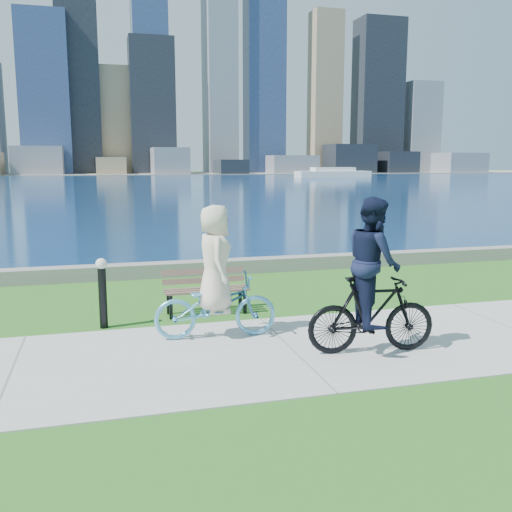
{
  "coord_description": "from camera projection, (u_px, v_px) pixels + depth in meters",
  "views": [
    {
      "loc": [
        -2.74,
        -7.9,
        2.84
      ],
      "look_at": [
        0.05,
        2.22,
        1.1
      ],
      "focal_mm": 40.0,
      "sensor_mm": 36.0,
      "label": 1
    }
  ],
  "objects": [
    {
      "name": "cyclist_man",
      "position": [
        372.0,
        289.0,
        8.39
      ],
      "size": [
        0.82,
        1.98,
        2.33
      ],
      "rotation": [
        0.0,
        0.0,
        1.44
      ],
      "color": "black",
      "rests_on": "ground"
    },
    {
      "name": "far_shore",
      "position": [
        110.0,
        174.0,
        132.34
      ],
      "size": [
        320.0,
        30.0,
        0.12
      ],
      "primitive_type": "cube",
      "color": "gray",
      "rests_on": "ground"
    },
    {
      "name": "concrete_path",
      "position": [
        291.0,
        349.0,
        8.69
      ],
      "size": [
        80.0,
        3.5,
        0.02
      ],
      "primitive_type": "cube",
      "color": "#A4A49E",
      "rests_on": "ground"
    },
    {
      "name": "park_bench",
      "position": [
        206.0,
        287.0,
        10.77
      ],
      "size": [
        1.6,
        0.57,
        0.82
      ],
      "rotation": [
        0.0,
        0.0,
        0.01
      ],
      "color": "black",
      "rests_on": "ground"
    },
    {
      "name": "ferry_far",
      "position": [
        333.0,
        173.0,
        101.93
      ],
      "size": [
        13.35,
        3.81,
        1.81
      ],
      "color": "silver",
      "rests_on": "ground"
    },
    {
      "name": "cyclist_woman",
      "position": [
        215.0,
        289.0,
        9.15
      ],
      "size": [
        0.82,
        2.02,
        2.15
      ],
      "rotation": [
        0.0,
        0.0,
        1.5
      ],
      "color": "#57AAD3",
      "rests_on": "ground"
    },
    {
      "name": "bollard_lamp",
      "position": [
        102.0,
        288.0,
        9.75
      ],
      "size": [
        0.2,
        0.2,
        1.22
      ],
      "color": "black",
      "rests_on": "ground"
    },
    {
      "name": "city_skyline",
      "position": [
        96.0,
        77.0,
        128.01
      ],
      "size": [
        178.49,
        24.25,
        76.0
      ],
      "color": "black",
      "rests_on": "ground"
    },
    {
      "name": "bay_water",
      "position": [
        119.0,
        183.0,
        77.18
      ],
      "size": [
        320.0,
        131.0,
        0.01
      ],
      "primitive_type": "cube",
      "color": "navy",
      "rests_on": "ground"
    },
    {
      "name": "ground",
      "position": [
        291.0,
        350.0,
        8.7
      ],
      "size": [
        320.0,
        320.0,
        0.0
      ],
      "primitive_type": "plane",
      "color": "#215A17",
      "rests_on": "ground"
    },
    {
      "name": "seawall",
      "position": [
        213.0,
        267.0,
        14.57
      ],
      "size": [
        90.0,
        0.5,
        0.35
      ],
      "primitive_type": "cube",
      "color": "slate",
      "rests_on": "ground"
    }
  ]
}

